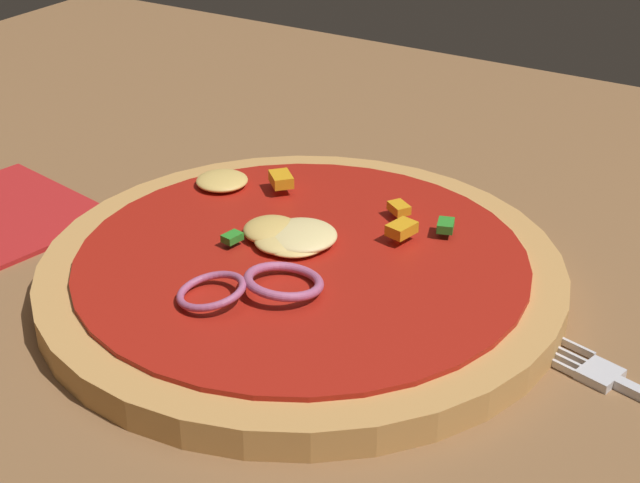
% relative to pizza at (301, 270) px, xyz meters
% --- Properties ---
extents(dining_table, '(1.20, 0.85, 0.03)m').
position_rel_pizza_xyz_m(dining_table, '(0.02, 0.02, -0.03)').
color(dining_table, brown).
rests_on(dining_table, ground).
extents(pizza, '(0.30, 0.30, 0.03)m').
position_rel_pizza_xyz_m(pizza, '(0.00, 0.00, 0.00)').
color(pizza, tan).
rests_on(pizza, dining_table).
extents(napkin, '(0.14, 0.12, 0.00)m').
position_rel_pizza_xyz_m(napkin, '(-0.21, -0.03, -0.01)').
color(napkin, '#B21E1E').
rests_on(napkin, dining_table).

